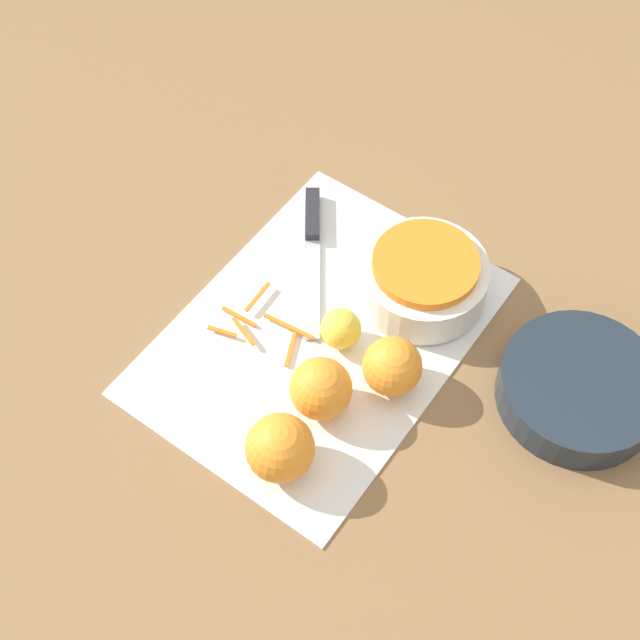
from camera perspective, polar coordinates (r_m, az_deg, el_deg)
ground_plane at (r=1.16m, az=0.00°, el=-0.98°), size 4.00×4.00×0.00m
cutting_board at (r=1.16m, az=0.00°, el=-0.90°), size 0.46×0.34×0.01m
bowl_speckled at (r=1.17m, az=6.65°, el=2.74°), size 0.17×0.17×0.07m
bowl_dark at (r=1.14m, az=16.24°, el=-4.21°), size 0.20×0.20×0.05m
knife at (r=1.24m, az=-0.49°, el=5.52°), size 0.21×0.16×0.02m
orange_left at (r=1.07m, az=0.05°, el=-4.42°), size 0.08×0.08×0.08m
orange_right at (r=1.03m, az=-2.58°, el=-8.18°), size 0.08×0.08×0.08m
orange_back at (r=1.09m, az=4.65°, el=-2.98°), size 0.07×0.07×0.07m
lemon at (r=1.13m, az=1.34°, el=-0.57°), size 0.05×0.05×0.05m
peel_pile at (r=1.16m, az=-3.84°, el=-0.31°), size 0.10×0.13×0.01m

